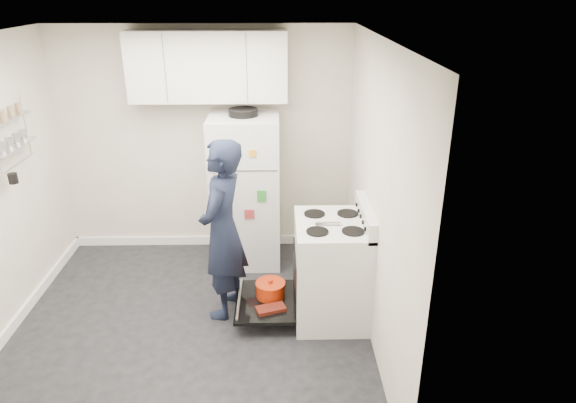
{
  "coord_description": "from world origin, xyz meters",
  "views": [
    {
      "loc": [
        0.8,
        -3.87,
        2.87
      ],
      "look_at": [
        0.89,
        0.4,
        1.05
      ],
      "focal_mm": 32.0,
      "sensor_mm": 36.0,
      "label": 1
    }
  ],
  "objects_px": {
    "electric_range": "(330,271)",
    "person": "(223,230)",
    "open_oven_door": "(268,296)",
    "refrigerator": "(246,190)"
  },
  "relations": [
    {
      "from": "electric_range",
      "to": "person",
      "type": "distance_m",
      "value": 1.04
    },
    {
      "from": "electric_range",
      "to": "open_oven_door",
      "type": "bearing_deg",
      "value": 177.07
    },
    {
      "from": "open_oven_door",
      "to": "refrigerator",
      "type": "height_order",
      "value": "refrigerator"
    },
    {
      "from": "open_oven_door",
      "to": "refrigerator",
      "type": "xyz_separation_m",
      "value": [
        -0.24,
        1.07,
        0.64
      ]
    },
    {
      "from": "open_oven_door",
      "to": "person",
      "type": "bearing_deg",
      "value": 170.83
    },
    {
      "from": "electric_range",
      "to": "refrigerator",
      "type": "relative_size",
      "value": 0.65
    },
    {
      "from": "refrigerator",
      "to": "person",
      "type": "relative_size",
      "value": 1.01
    },
    {
      "from": "open_oven_door",
      "to": "person",
      "type": "xyz_separation_m",
      "value": [
        -0.39,
        0.06,
        0.66
      ]
    },
    {
      "from": "electric_range",
      "to": "open_oven_door",
      "type": "relative_size",
      "value": 1.57
    },
    {
      "from": "electric_range",
      "to": "refrigerator",
      "type": "distance_m",
      "value": 1.41
    }
  ]
}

